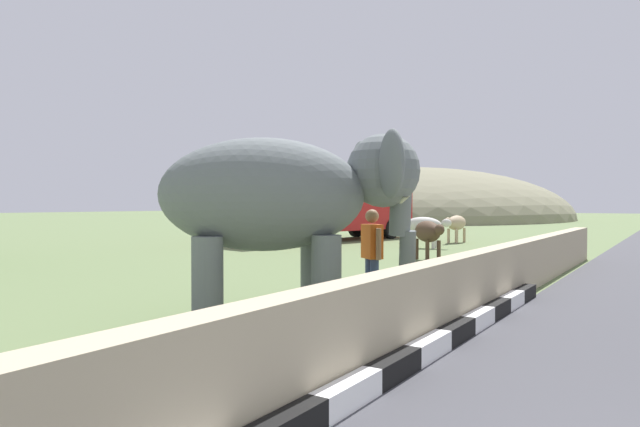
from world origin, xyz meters
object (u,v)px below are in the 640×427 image
bus_red (332,197)px  cow_far (456,223)px  cow_near (428,232)px  elephant (289,197)px  cow_mid (424,226)px  person_handler (372,252)px

bus_red → cow_far: size_ratio=5.13×
cow_near → elephant: bearing=-170.6°
cow_near → bus_red: bearing=50.1°
elephant → cow_far: (17.12, 3.46, -0.98)m
cow_far → cow_mid: bearing=178.5°
cow_mid → bus_red: bearing=72.8°
person_handler → elephant: bearing=159.6°
elephant → person_handler: bearing=-20.4°
cow_far → person_handler: bearing=-165.4°
bus_red → elephant: bearing=-149.8°
elephant → cow_far: elephant is taller
cow_mid → person_handler: bearing=-161.1°
cow_near → cow_mid: size_ratio=0.86×
person_handler → cow_far: 16.06m
elephant → cow_mid: (13.68, 3.55, -0.98)m
person_handler → cow_near: 7.83m
elephant → person_handler: (1.57, -0.58, -0.92)m
cow_mid → cow_far: same height
person_handler → bus_red: bus_red is taller
bus_red → cow_mid: size_ratio=5.08×
cow_far → cow_near: bearing=-166.3°
cow_mid → cow_far: (3.44, -0.09, 0.00)m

